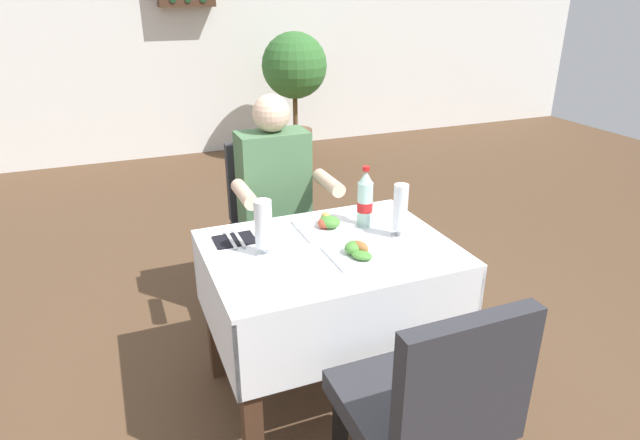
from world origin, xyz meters
The scene contains 13 objects.
ground_plane centered at (0.00, 0.00, 0.00)m, with size 11.00×11.00×0.00m, color brown.
back_wall centered at (0.00, 4.33, 1.37)m, with size 11.00×0.12×2.73m, color white.
main_dining_table centered at (0.13, 0.03, 0.56)m, with size 1.01×0.76×0.75m.
chair_far_diner_seat centered at (0.13, 0.81, 0.55)m, with size 0.44×0.50×0.97m.
chair_near_camera_side centered at (0.13, -0.74, 0.55)m, with size 0.44×0.50×0.97m.
seated_diner_far centered at (0.12, 0.70, 0.71)m, with size 0.50×0.46×1.26m.
plate_near_camera centered at (0.20, -0.09, 0.77)m, with size 0.23×0.23×0.06m.
plate_far_diner centered at (0.19, 0.21, 0.77)m, with size 0.25×0.25×0.07m.
beer_glass_left centered at (-0.14, 0.07, 0.87)m, with size 0.07×0.07×0.23m.
beer_glass_middle centered at (0.45, 0.01, 0.87)m, with size 0.07×0.07×0.24m.
cola_bottle_primary centered at (0.36, 0.18, 0.87)m, with size 0.07×0.07×0.28m.
napkin_cutlery_set centered at (-0.22, 0.24, 0.76)m, with size 0.17×0.19×0.01m.
potted_plant_corner centered at (1.24, 3.58, 0.90)m, with size 0.67×0.67×1.34m.
Camera 1 is at (-0.66, -1.81, 1.73)m, focal length 30.28 mm.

